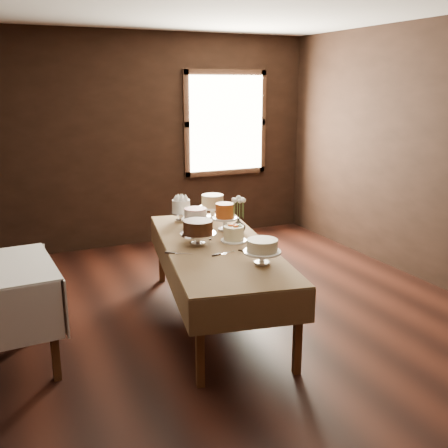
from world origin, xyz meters
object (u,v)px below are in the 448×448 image
cake_server_a (228,253)px  cake_server_b (255,254)px  cake_speckled (213,207)px  cake_server_c (208,235)px  cake_chocolate (198,233)px  cake_meringue (181,211)px  cake_lattice (196,220)px  cake_cream (262,252)px  cake_server_d (239,233)px  cake_caramel (225,218)px  display_table (216,250)px  flower_vase (238,226)px  cake_server_e (184,254)px  cake_flowers (234,234)px

cake_server_a → cake_server_b: 0.23m
cake_speckled → cake_server_c: cake_speckled is taller
cake_chocolate → cake_server_a: cake_chocolate is taller
cake_server_b → cake_meringue: bearing=156.1°
cake_server_a → cake_lattice: bearing=76.6°
cake_cream → cake_chocolate: bearing=110.5°
cake_server_d → cake_caramel: bearing=70.4°
cake_caramel → cake_server_a: size_ratio=1.17×
display_table → cake_lattice: (0.03, 0.57, 0.15)m
cake_speckled → cake_cream: bearing=-99.1°
cake_meringue → cake_chocolate: bearing=-100.1°
cake_lattice → cake_server_b: 0.98m
cake_meringue → cake_speckled: bearing=2.1°
cake_caramel → flower_vase: 0.17m
cake_cream → cake_server_a: bearing=108.9°
cake_cream → cake_server_b: cake_cream is taller
display_table → cake_server_b: 0.44m
cake_lattice → flower_vase: bearing=-43.6°
cake_cream → flower_vase: cake_cream is taller
cake_server_a → cake_server_d: 0.63m
cake_lattice → flower_vase: size_ratio=1.91×
display_table → cake_cream: bearing=-79.6°
cake_server_d → cake_server_e: (-0.71, -0.39, 0.00)m
cake_meringue → cake_chocolate: (-0.15, -0.85, -0.00)m
cake_cream → cake_server_d: bearing=75.5°
cake_cream → cake_server_b: size_ratio=1.42×
cake_caramel → cake_server_a: bearing=-112.8°
cake_server_d → flower_vase: bearing=32.1°
cake_caramel → cake_cream: (-0.16, -1.05, -0.02)m
display_table → cake_chocolate: 0.23m
cake_server_b → cake_caramel: bearing=141.9°
flower_vase → cake_meringue: bearing=118.0°
cake_server_a → cake_server_c: same height
cake_cream → cake_meringue: bearing=94.3°
cake_meringue → cake_cream: 1.56m
cake_server_a → cake_server_b: (0.20, -0.12, 0.00)m
cake_chocolate → cake_meringue: bearing=79.9°
cake_server_d → flower_vase: (0.00, 0.01, 0.07)m
cake_lattice → cake_flowers: 0.57m
cake_meringue → cake_server_e: (-0.37, -1.05, -0.11)m
cake_flowers → cake_server_e: 0.58m
display_table → cake_server_d: (0.35, 0.25, 0.06)m
cake_speckled → flower_vase: bearing=-91.5°
cake_speckled → cake_lattice: size_ratio=1.18×
cake_server_d → cake_chocolate: bearing=154.7°
cake_caramel → cake_server_a: cake_caramel is taller
cake_caramel → cake_server_e: 0.85m
cake_speckled → cake_server_d: bearing=-91.6°
display_table → cake_server_b: size_ratio=10.36×
cake_server_b → cake_server_d: same height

